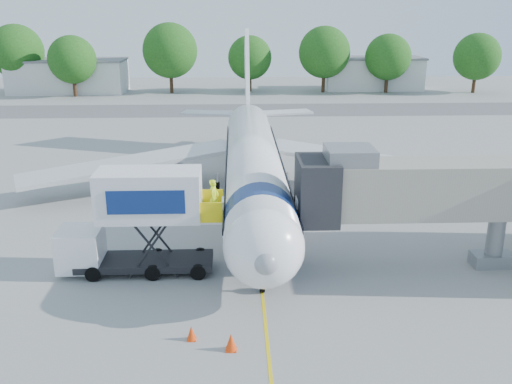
{
  "coord_description": "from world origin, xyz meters",
  "views": [
    {
      "loc": [
        -1.24,
        -34.45,
        13.26
      ],
      "look_at": [
        -0.08,
        -3.55,
        3.2
      ],
      "focal_mm": 40.0,
      "sensor_mm": 36.0,
      "label": 1
    }
  ],
  "objects_px": {
    "aircraft": "(253,162)",
    "ground_tug": "(289,374)",
    "jet_bridge": "(416,190)",
    "catering_hiloader": "(138,222)"
  },
  "relations": [
    {
      "from": "ground_tug",
      "to": "jet_bridge",
      "type": "bearing_deg",
      "value": 44.84
    },
    {
      "from": "aircraft",
      "to": "jet_bridge",
      "type": "relative_size",
      "value": 2.71
    },
    {
      "from": "jet_bridge",
      "to": "aircraft",
      "type": "bearing_deg",
      "value": 125.7
    },
    {
      "from": "aircraft",
      "to": "ground_tug",
      "type": "xyz_separation_m",
      "value": [
        0.59,
        -21.15,
        -2.28
      ]
    },
    {
      "from": "jet_bridge",
      "to": "catering_hiloader",
      "type": "height_order",
      "value": "jet_bridge"
    },
    {
      "from": "aircraft",
      "to": "jet_bridge",
      "type": "bearing_deg",
      "value": -54.3
    },
    {
      "from": "jet_bridge",
      "to": "ground_tug",
      "type": "distance_m",
      "value": 13.0
    },
    {
      "from": "aircraft",
      "to": "ground_tug",
      "type": "height_order",
      "value": "aircraft"
    },
    {
      "from": "jet_bridge",
      "to": "catering_hiloader",
      "type": "xyz_separation_m",
      "value": [
        -14.25,
        -0.0,
        -1.58
      ]
    },
    {
      "from": "catering_hiloader",
      "to": "ground_tug",
      "type": "relative_size",
      "value": 2.51
    }
  ]
}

